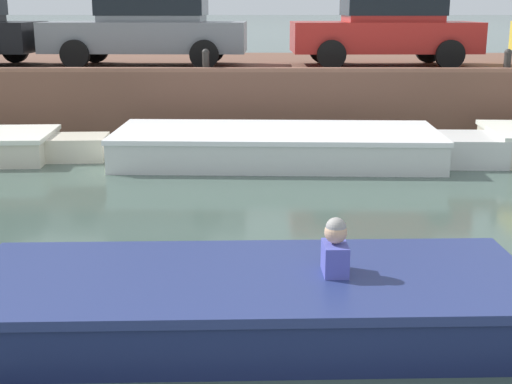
# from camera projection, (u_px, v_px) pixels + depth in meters

# --- Properties ---
(ground_plane) EXTENTS (400.00, 400.00, 0.00)m
(ground_plane) POSITION_uv_depth(u_px,v_px,m) (309.00, 244.00, 8.24)
(ground_plane) COLOR #42564C
(far_quay_wall) EXTENTS (60.00, 6.00, 1.39)m
(far_quay_wall) POSITION_uv_depth(u_px,v_px,m) (285.00, 90.00, 17.15)
(far_quay_wall) COLOR brown
(far_quay_wall) RESTS_ON ground
(far_wall_coping) EXTENTS (60.00, 0.24, 0.08)m
(far_wall_coping) POSITION_uv_depth(u_px,v_px,m) (290.00, 70.00, 14.18)
(far_wall_coping) COLOR brown
(far_wall_coping) RESTS_ON far_quay_wall
(boat_moored_central_white) EXTENTS (6.75, 2.42, 0.57)m
(boat_moored_central_white) POSITION_uv_depth(u_px,v_px,m) (293.00, 146.00, 12.51)
(boat_moored_central_white) COLOR white
(boat_moored_central_white) RESTS_ON ground
(motorboat_passing) EXTENTS (5.74, 1.94, 0.99)m
(motorboat_passing) POSITION_uv_depth(u_px,v_px,m) (279.00, 302.00, 6.00)
(motorboat_passing) COLOR navy
(motorboat_passing) RESTS_ON ground
(car_left_inner_grey) EXTENTS (4.36, 1.96, 1.54)m
(car_left_inner_grey) POSITION_uv_depth(u_px,v_px,m) (149.00, 26.00, 15.41)
(car_left_inner_grey) COLOR slate
(car_left_inner_grey) RESTS_ON far_quay_wall
(car_centre_red) EXTENTS (4.00, 2.01, 1.54)m
(car_centre_red) POSITION_uv_depth(u_px,v_px,m) (387.00, 26.00, 15.37)
(car_centre_red) COLOR #B2231E
(car_centre_red) RESTS_ON far_quay_wall
(mooring_bollard_mid) EXTENTS (0.15, 0.15, 0.44)m
(mooring_bollard_mid) POSITION_uv_depth(u_px,v_px,m) (206.00, 59.00, 14.27)
(mooring_bollard_mid) COLOR #2D2B28
(mooring_bollard_mid) RESTS_ON far_quay_wall
(mooring_bollard_east) EXTENTS (0.15, 0.15, 0.44)m
(mooring_bollard_east) POSITION_uv_depth(u_px,v_px,m) (508.00, 59.00, 14.22)
(mooring_bollard_east) COLOR #2D2B28
(mooring_bollard_east) RESTS_ON far_quay_wall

